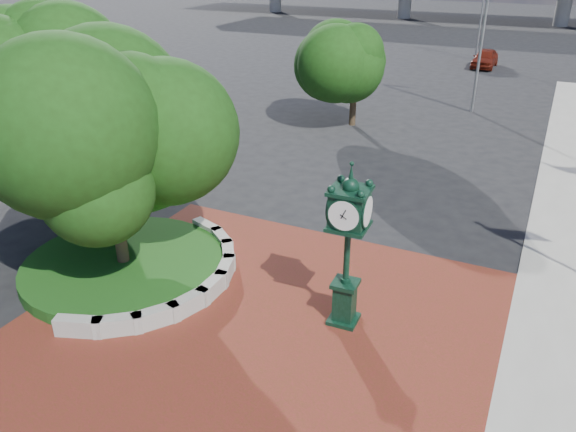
# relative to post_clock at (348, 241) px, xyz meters

# --- Properties ---
(ground) EXTENTS (200.00, 200.00, 0.00)m
(ground) POSITION_rel_post_clock_xyz_m (-2.02, -0.48, -2.47)
(ground) COLOR black
(ground) RESTS_ON ground
(plaza) EXTENTS (12.00, 12.00, 0.04)m
(plaza) POSITION_rel_post_clock_xyz_m (-2.02, -1.48, -2.45)
(plaza) COLOR brown
(plaza) RESTS_ON ground
(planter_wall) EXTENTS (2.96, 6.77, 0.54)m
(planter_wall) POSITION_rel_post_clock_xyz_m (-4.73, -0.48, -2.20)
(planter_wall) COLOR #9E9B93
(planter_wall) RESTS_ON ground
(grass_bed) EXTENTS (6.10, 6.10, 0.40)m
(grass_bed) POSITION_rel_post_clock_xyz_m (-7.02, -0.48, -2.27)
(grass_bed) COLOR #174413
(grass_bed) RESTS_ON ground
(tree_planter) EXTENTS (5.20, 5.20, 6.33)m
(tree_planter) POSITION_rel_post_clock_xyz_m (-7.02, -0.48, 1.25)
(tree_planter) COLOR #38281C
(tree_planter) RESTS_ON ground
(tree_northwest) EXTENTS (5.60, 5.60, 6.93)m
(tree_northwest) POSITION_rel_post_clock_xyz_m (-15.02, 4.52, 1.65)
(tree_northwest) COLOR #38281C
(tree_northwest) RESTS_ON ground
(tree_street) EXTENTS (4.40, 4.40, 5.45)m
(tree_street) POSITION_rel_post_clock_xyz_m (-6.02, 17.52, 0.77)
(tree_street) COLOR #38281C
(tree_street) RESTS_ON ground
(post_clock) EXTENTS (0.98, 0.98, 4.50)m
(post_clock) POSITION_rel_post_clock_xyz_m (0.00, 0.00, 0.00)
(post_clock) COLOR black
(post_clock) RESTS_ON ground
(parked_car) EXTENTS (1.85, 4.40, 1.49)m
(parked_car) POSITION_rel_post_clock_xyz_m (-1.76, 37.91, -1.73)
(parked_car) COLOR #63190E
(parked_car) RESTS_ON ground
(street_lamp_near) EXTENTS (2.06, 0.48, 9.21)m
(street_lamp_near) POSITION_rel_post_clock_xyz_m (-0.17, 23.29, 2.93)
(street_lamp_near) COLOR slate
(street_lamp_near) RESTS_ON ground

